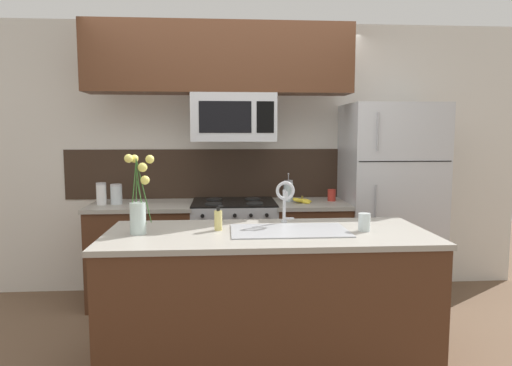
{
  "coord_description": "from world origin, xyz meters",
  "views": [
    {
      "loc": [
        -0.09,
        -3.24,
        1.54
      ],
      "look_at": [
        0.16,
        0.27,
        1.16
      ],
      "focal_mm": 32.0,
      "sensor_mm": 36.0,
      "label": 1
    }
  ],
  "objects_px": {
    "coffee_tin": "(332,195)",
    "drinking_glass": "(364,222)",
    "stove_range": "(234,250)",
    "french_press": "(288,191)",
    "banana_bunch": "(302,201)",
    "microwave": "(233,118)",
    "storage_jar_medium": "(116,194)",
    "dish_soap_bottle": "(218,220)",
    "refrigerator": "(389,201)",
    "storage_jar_tall": "(101,194)",
    "sink_faucet": "(285,196)",
    "flower_vase": "(139,206)"
  },
  "relations": [
    {
      "from": "refrigerator",
      "to": "banana_bunch",
      "type": "bearing_deg",
      "value": -174.47
    },
    {
      "from": "storage_jar_tall",
      "to": "storage_jar_medium",
      "type": "bearing_deg",
      "value": 9.64
    },
    {
      "from": "microwave",
      "to": "banana_bunch",
      "type": "relative_size",
      "value": 3.91
    },
    {
      "from": "sink_faucet",
      "to": "dish_soap_bottle",
      "type": "height_order",
      "value": "sink_faucet"
    },
    {
      "from": "dish_soap_bottle",
      "to": "refrigerator",
      "type": "bearing_deg",
      "value": 37.13
    },
    {
      "from": "coffee_tin",
      "to": "drinking_glass",
      "type": "distance_m",
      "value": 1.34
    },
    {
      "from": "coffee_tin",
      "to": "drinking_glass",
      "type": "xyz_separation_m",
      "value": [
        -0.1,
        -1.33,
        0.0
      ]
    },
    {
      "from": "sink_faucet",
      "to": "flower_vase",
      "type": "xyz_separation_m",
      "value": [
        -0.96,
        -0.23,
        -0.02
      ]
    },
    {
      "from": "microwave",
      "to": "banana_bunch",
      "type": "height_order",
      "value": "microwave"
    },
    {
      "from": "dish_soap_bottle",
      "to": "french_press",
      "type": "bearing_deg",
      "value": 62.79
    },
    {
      "from": "drinking_glass",
      "to": "banana_bunch",
      "type": "bearing_deg",
      "value": 99.04
    },
    {
      "from": "flower_vase",
      "to": "refrigerator",
      "type": "bearing_deg",
      "value": 31.36
    },
    {
      "from": "microwave",
      "to": "coffee_tin",
      "type": "relative_size",
      "value": 6.77
    },
    {
      "from": "storage_jar_medium",
      "to": "sink_faucet",
      "type": "relative_size",
      "value": 0.59
    },
    {
      "from": "refrigerator",
      "to": "sink_faucet",
      "type": "distance_m",
      "value": 1.56
    },
    {
      "from": "refrigerator",
      "to": "microwave",
      "type": "bearing_deg",
      "value": -178.4
    },
    {
      "from": "french_press",
      "to": "sink_faucet",
      "type": "relative_size",
      "value": 0.87
    },
    {
      "from": "refrigerator",
      "to": "drinking_glass",
      "type": "bearing_deg",
      "value": -116.45
    },
    {
      "from": "refrigerator",
      "to": "drinking_glass",
      "type": "height_order",
      "value": "refrigerator"
    },
    {
      "from": "stove_range",
      "to": "banana_bunch",
      "type": "distance_m",
      "value": 0.78
    },
    {
      "from": "dish_soap_bottle",
      "to": "flower_vase",
      "type": "xyz_separation_m",
      "value": [
        -0.5,
        -0.07,
        0.11
      ]
    },
    {
      "from": "stove_range",
      "to": "storage_jar_tall",
      "type": "height_order",
      "value": "storage_jar_tall"
    },
    {
      "from": "microwave",
      "to": "storage_jar_medium",
      "type": "relative_size",
      "value": 4.1
    },
    {
      "from": "coffee_tin",
      "to": "sink_faucet",
      "type": "xyz_separation_m",
      "value": [
        -0.59,
        -1.08,
        0.14
      ]
    },
    {
      "from": "refrigerator",
      "to": "sink_faucet",
      "type": "xyz_separation_m",
      "value": [
        -1.13,
        -1.05,
        0.2
      ]
    },
    {
      "from": "storage_jar_tall",
      "to": "banana_bunch",
      "type": "height_order",
      "value": "storage_jar_tall"
    },
    {
      "from": "refrigerator",
      "to": "coffee_tin",
      "type": "bearing_deg",
      "value": 176.84
    },
    {
      "from": "french_press",
      "to": "coffee_tin",
      "type": "height_order",
      "value": "french_press"
    },
    {
      "from": "stove_range",
      "to": "french_press",
      "type": "bearing_deg",
      "value": 6.69
    },
    {
      "from": "microwave",
      "to": "french_press",
      "type": "relative_size",
      "value": 2.79
    },
    {
      "from": "sink_faucet",
      "to": "dish_soap_bottle",
      "type": "bearing_deg",
      "value": -161.25
    },
    {
      "from": "stove_range",
      "to": "dish_soap_bottle",
      "type": "height_order",
      "value": "dish_soap_bottle"
    },
    {
      "from": "sink_faucet",
      "to": "drinking_glass",
      "type": "bearing_deg",
      "value": -27.2
    },
    {
      "from": "storage_jar_tall",
      "to": "storage_jar_medium",
      "type": "height_order",
      "value": "storage_jar_tall"
    },
    {
      "from": "coffee_tin",
      "to": "flower_vase",
      "type": "xyz_separation_m",
      "value": [
        -1.55,
        -1.31,
        0.12
      ]
    },
    {
      "from": "french_press",
      "to": "drinking_glass",
      "type": "bearing_deg",
      "value": -77.12
    },
    {
      "from": "storage_jar_tall",
      "to": "flower_vase",
      "type": "distance_m",
      "value": 1.35
    },
    {
      "from": "microwave",
      "to": "sink_faucet",
      "type": "xyz_separation_m",
      "value": [
        0.33,
        -1.01,
        -0.57
      ]
    },
    {
      "from": "banana_bunch",
      "to": "coffee_tin",
      "type": "relative_size",
      "value": 1.73
    },
    {
      "from": "refrigerator",
      "to": "storage_jar_medium",
      "type": "height_order",
      "value": "refrigerator"
    },
    {
      "from": "french_press",
      "to": "drinking_glass",
      "type": "height_order",
      "value": "french_press"
    },
    {
      "from": "storage_jar_tall",
      "to": "storage_jar_medium",
      "type": "relative_size",
      "value": 1.09
    },
    {
      "from": "stove_range",
      "to": "storage_jar_tall",
      "type": "distance_m",
      "value": 1.3
    },
    {
      "from": "dish_soap_bottle",
      "to": "storage_jar_tall",
      "type": "bearing_deg",
      "value": 132.1
    },
    {
      "from": "stove_range",
      "to": "refrigerator",
      "type": "relative_size",
      "value": 0.51
    },
    {
      "from": "sink_faucet",
      "to": "dish_soap_bottle",
      "type": "distance_m",
      "value": 0.51
    },
    {
      "from": "coffee_tin",
      "to": "french_press",
      "type": "bearing_deg",
      "value": 178.6
    },
    {
      "from": "refrigerator",
      "to": "storage_jar_tall",
      "type": "distance_m",
      "value": 2.65
    },
    {
      "from": "french_press",
      "to": "flower_vase",
      "type": "height_order",
      "value": "flower_vase"
    },
    {
      "from": "storage_jar_tall",
      "to": "drinking_glass",
      "type": "height_order",
      "value": "storage_jar_tall"
    }
  ]
}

